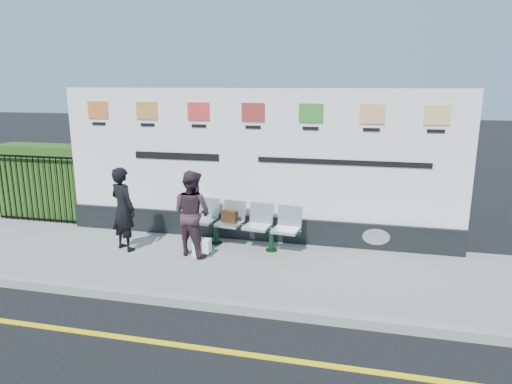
# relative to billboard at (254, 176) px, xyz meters

# --- Properties ---
(ground) EXTENTS (80.00, 80.00, 0.00)m
(ground) POSITION_rel_billboard_xyz_m (-0.50, -3.85, -1.42)
(ground) COLOR black
(pavement) EXTENTS (14.00, 3.00, 0.12)m
(pavement) POSITION_rel_billboard_xyz_m (-0.50, -1.35, -1.36)
(pavement) COLOR gray
(pavement) RESTS_ON ground
(kerb) EXTENTS (14.00, 0.18, 0.14)m
(kerb) POSITION_rel_billboard_xyz_m (-0.50, -2.85, -1.35)
(kerb) COLOR gray
(kerb) RESTS_ON ground
(yellow_line) EXTENTS (14.00, 0.10, 0.01)m
(yellow_line) POSITION_rel_billboard_xyz_m (-0.50, -3.85, -1.42)
(yellow_line) COLOR yellow
(yellow_line) RESTS_ON ground
(billboard) EXTENTS (8.00, 0.30, 3.00)m
(billboard) POSITION_rel_billboard_xyz_m (0.00, 0.00, 0.00)
(billboard) COLOR black
(billboard) RESTS_ON pavement
(hedge) EXTENTS (2.35, 0.70, 1.70)m
(hedge) POSITION_rel_billboard_xyz_m (-5.08, 0.45, -0.45)
(hedge) COLOR #294F17
(hedge) RESTS_ON pavement
(railing) EXTENTS (2.05, 0.06, 1.54)m
(railing) POSITION_rel_billboard_xyz_m (-5.08, -0.00, -0.53)
(railing) COLOR black
(railing) RESTS_ON pavement
(bench) EXTENTS (2.23, 0.83, 0.47)m
(bench) POSITION_rel_billboard_xyz_m (-0.08, -0.55, -1.07)
(bench) COLOR #AEB5B7
(bench) RESTS_ON pavement
(woman_left) EXTENTS (0.69, 0.59, 1.59)m
(woman_left) POSITION_rel_billboard_xyz_m (-2.24, -1.18, -0.50)
(woman_left) COLOR black
(woman_left) RESTS_ON pavement
(woman_right) EXTENTS (0.93, 0.83, 1.58)m
(woman_right) POSITION_rel_billboard_xyz_m (-0.89, -1.12, -0.51)
(woman_right) COLOR #37242C
(woman_right) RESTS_ON pavement
(handbag_brown) EXTENTS (0.33, 0.19, 0.24)m
(handbag_brown) POSITION_rel_billboard_xyz_m (-0.37, -0.51, -0.71)
(handbag_brown) COLOR #311D0D
(handbag_brown) RESTS_ON bench
(carrier_bag_white) EXTENTS (0.32, 0.19, 0.32)m
(carrier_bag_white) POSITION_rel_billboard_xyz_m (-0.71, -1.16, -1.14)
(carrier_bag_white) COLOR white
(carrier_bag_white) RESTS_ON pavement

